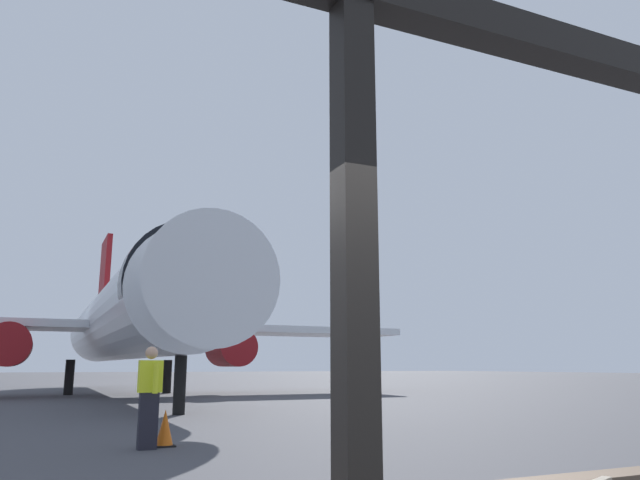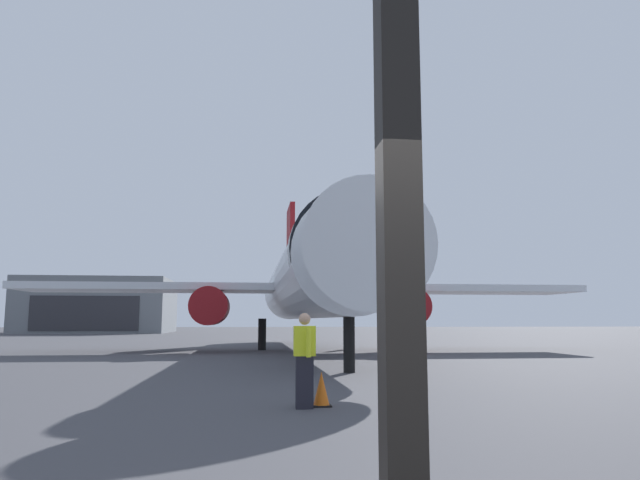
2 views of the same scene
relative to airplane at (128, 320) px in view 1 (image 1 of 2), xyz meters
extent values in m
plane|color=#424247|center=(-2.34, 11.56, -3.60)|extent=(220.00, 220.00, 0.00)
cube|color=black|center=(-2.34, -28.44, -1.84)|extent=(0.20, 0.20, 3.54)
cylinder|color=silver|center=(0.00, 1.26, 0.01)|extent=(3.81, 30.02, 3.81)
cone|color=silver|center=(0.00, -15.05, 0.01)|extent=(3.62, 2.60, 3.62)
cylinder|color=black|center=(0.00, -13.15, 0.16)|extent=(3.89, 0.90, 3.89)
cube|color=silver|center=(7.94, 0.82, -0.29)|extent=(13.97, 4.20, 0.36)
cylinder|color=maroon|center=(-5.11, -0.58, -1.29)|extent=(1.90, 3.20, 1.90)
cylinder|color=maroon|center=(5.11, -0.58, -1.29)|extent=(1.90, 3.20, 1.90)
cube|color=maroon|center=(0.00, 14.77, 4.32)|extent=(0.36, 4.40, 5.20)
cylinder|color=black|center=(0.00, -12.85, -2.75)|extent=(0.36, 0.36, 1.71)
cylinder|color=black|center=(-2.40, 1.82, -2.75)|extent=(0.44, 0.44, 1.71)
cylinder|color=black|center=(2.40, 1.82, -2.75)|extent=(0.44, 0.44, 1.71)
cube|color=black|center=(-2.07, -20.23, -3.13)|extent=(0.32, 0.20, 0.95)
cube|color=yellow|center=(-2.07, -20.23, -2.38)|extent=(0.40, 0.22, 0.55)
sphere|color=tan|center=(-2.07, -20.23, -1.97)|extent=(0.22, 0.22, 0.22)
cylinder|color=yellow|center=(-2.02, -20.46, -2.40)|extent=(0.09, 0.09, 0.52)
cylinder|color=yellow|center=(-2.12, -20.00, -2.40)|extent=(0.09, 0.09, 0.52)
cone|color=orange|center=(-1.72, -19.97, -3.29)|extent=(0.32, 0.32, 0.64)
cube|color=black|center=(-1.72, -19.97, -3.59)|extent=(0.36, 0.36, 0.03)
camera|label=1|loc=(-3.89, -31.37, -2.20)|focal=34.09mm
camera|label=2|loc=(-3.09, -31.34, -2.01)|focal=33.29mm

